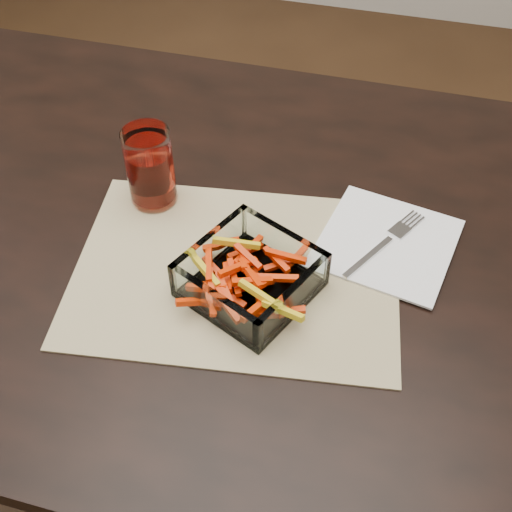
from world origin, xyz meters
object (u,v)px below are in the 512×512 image
object	(u,v)px
dining_table	(238,269)
tumbler	(150,170)
glass_bowl	(250,277)
fork	(386,242)

from	to	relation	value
dining_table	tumbler	world-z (taller)	tumbler
dining_table	glass_bowl	distance (m)	0.17
dining_table	fork	world-z (taller)	fork
fork	tumbler	bearing A→B (deg)	-151.09
tumbler	fork	size ratio (longest dim) A/B	0.78
dining_table	fork	bearing A→B (deg)	6.56
glass_bowl	fork	world-z (taller)	glass_bowl
glass_bowl	tumbler	world-z (taller)	tumbler
glass_bowl	fork	bearing A→B (deg)	38.41
tumbler	dining_table	bearing A→B (deg)	-12.00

